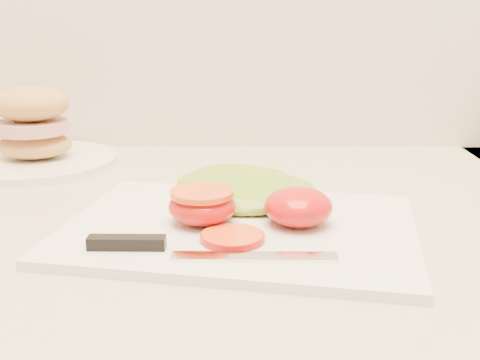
{
  "coord_description": "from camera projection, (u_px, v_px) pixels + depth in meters",
  "views": [
    {
      "loc": [
        -0.2,
        1.01,
        1.16
      ],
      "look_at": [
        -0.2,
        1.61,
        0.99
      ],
      "focal_mm": 45.0,
      "sensor_mm": 36.0,
      "label": 1
    }
  ],
  "objects": [
    {
      "name": "cutting_board",
      "position": [
        240.0,
        229.0,
        0.63
      ],
      "size": [
        0.4,
        0.32,
        0.01
      ],
      "primitive_type": "cube",
      "rotation": [
        0.0,
        0.0,
        -0.18
      ],
      "color": "silver",
      "rests_on": "counter"
    },
    {
      "name": "lettuce_leaf_0",
      "position": [
        239.0,
        189.0,
        0.7
      ],
      "size": [
        0.19,
        0.17,
        0.03
      ],
      "primitive_type": "ellipsoid",
      "rotation": [
        0.0,
        0.0,
        -0.52
      ],
      "color": "#93BB31",
      "rests_on": "cutting_board"
    },
    {
      "name": "tomato_slice_0",
      "position": [
        232.0,
        237.0,
        0.58
      ],
      "size": [
        0.06,
        0.06,
        0.01
      ],
      "primitive_type": "cylinder",
      "color": "orange",
      "rests_on": "cutting_board"
    },
    {
      "name": "knife",
      "position": [
        176.0,
        248.0,
        0.55
      ],
      "size": [
        0.23,
        0.04,
        0.01
      ],
      "rotation": [
        0.0,
        0.0,
        -0.01
      ],
      "color": "silver",
      "rests_on": "cutting_board"
    },
    {
      "name": "sandwich_plate",
      "position": [
        34.0,
        138.0,
        0.88
      ],
      "size": [
        0.24,
        0.24,
        0.12
      ],
      "rotation": [
        0.0,
        0.0,
        -0.2
      ],
      "color": "white",
      "rests_on": "counter"
    },
    {
      "name": "tomato_half_cut",
      "position": [
        202.0,
        205.0,
        0.62
      ],
      "size": [
        0.07,
        0.07,
        0.04
      ],
      "color": "red",
      "rests_on": "cutting_board"
    },
    {
      "name": "lettuce_leaf_1",
      "position": [
        278.0,
        193.0,
        0.69
      ],
      "size": [
        0.13,
        0.12,
        0.02
      ],
      "primitive_type": "ellipsoid",
      "rotation": [
        0.0,
        0.0,
        0.61
      ],
      "color": "#93BB31",
      "rests_on": "cutting_board"
    },
    {
      "name": "tomato_half_dome",
      "position": [
        298.0,
        207.0,
        0.62
      ],
      "size": [
        0.07,
        0.07,
        0.04
      ],
      "primitive_type": "ellipsoid",
      "color": "red",
      "rests_on": "cutting_board"
    }
  ]
}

